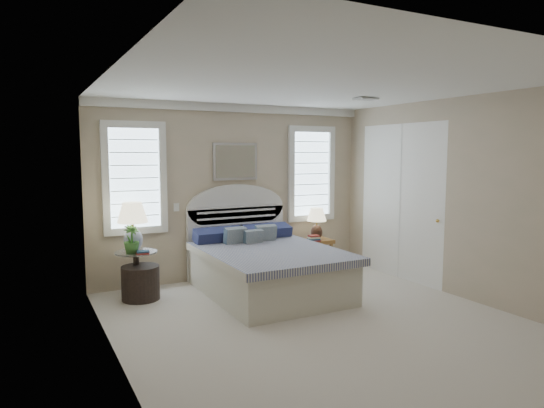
{
  "coord_description": "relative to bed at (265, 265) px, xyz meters",
  "views": [
    {
      "loc": [
        -3.01,
        -4.5,
        1.96
      ],
      "look_at": [
        -0.12,
        1.0,
        1.3
      ],
      "focal_mm": 32.0,
      "sensor_mm": 36.0,
      "label": 1
    }
  ],
  "objects": [
    {
      "name": "closet_door",
      "position": [
        2.23,
        -0.26,
        0.81
      ],
      "size": [
        0.02,
        1.8,
        2.4
      ],
      "primitive_type": "cube",
      "color": "white",
      "rests_on": "floor"
    },
    {
      "name": "lamp_left",
      "position": [
        -1.66,
        0.67,
        0.65
      ],
      "size": [
        0.41,
        0.41,
        0.67
      ],
      "rotation": [
        0.0,
        0.0,
        -0.01
      ],
      "color": "silver",
      "rests_on": "side_table_left"
    },
    {
      "name": "floor_pot",
      "position": [
        -1.63,
        0.45,
        -0.16
      ],
      "size": [
        0.66,
        0.66,
        0.45
      ],
      "primitive_type": "cylinder",
      "rotation": [
        0.0,
        0.0,
        -0.43
      ],
      "color": "black",
      "rests_on": "floor"
    },
    {
      "name": "lamp_right",
      "position": [
        1.33,
        0.72,
        0.46
      ],
      "size": [
        0.38,
        0.38,
        0.53
      ],
      "rotation": [
        0.0,
        0.0,
        -0.19
      ],
      "color": "black",
      "rests_on": "nightstand_right"
    },
    {
      "name": "window_left",
      "position": [
        -1.55,
        1.02,
        1.21
      ],
      "size": [
        0.9,
        0.06,
        1.6
      ],
      "primitive_type": "cube",
      "color": "#C3E3F7",
      "rests_on": "wall_back"
    },
    {
      "name": "potted_plant",
      "position": [
        -1.73,
        0.49,
        0.43
      ],
      "size": [
        0.27,
        0.27,
        0.38
      ],
      "primitive_type": "imported",
      "rotation": [
        0.0,
        0.0,
        0.38
      ],
      "color": "#347F32",
      "rests_on": "side_table_left"
    },
    {
      "name": "wall_right",
      "position": [
        2.25,
        -1.46,
        0.96
      ],
      "size": [
        0.02,
        5.0,
        2.7
      ],
      "primitive_type": "cube",
      "color": "#C8B196",
      "rests_on": "floor"
    },
    {
      "name": "nightstand_right",
      "position": [
        1.3,
        0.69,
        0.0
      ],
      "size": [
        0.5,
        0.4,
        0.53
      ],
      "color": "#9D6933",
      "rests_on": "floor"
    },
    {
      "name": "side_table_left",
      "position": [
        -1.65,
        0.59,
        0.0
      ],
      "size": [
        0.56,
        0.56,
        0.63
      ],
      "color": "black",
      "rests_on": "floor"
    },
    {
      "name": "crown_molding",
      "position": [
        0.0,
        1.0,
        2.25
      ],
      "size": [
        4.5,
        0.08,
        0.12
      ],
      "primitive_type": "cube",
      "color": "white",
      "rests_on": "wall_back"
    },
    {
      "name": "books_left",
      "position": [
        -1.6,
        0.37,
        0.27
      ],
      "size": [
        0.19,
        0.16,
        0.04
      ],
      "rotation": [
        0.0,
        0.0,
        -0.27
      ],
      "color": "maroon",
      "rests_on": "side_table_left"
    },
    {
      "name": "hvac_vent",
      "position": [
        1.2,
        -0.66,
        2.29
      ],
      "size": [
        0.3,
        0.2,
        0.02
      ],
      "primitive_type": "cube",
      "color": "#B2B2B2",
      "rests_on": "ceiling"
    },
    {
      "name": "floor",
      "position": [
        0.0,
        -1.46,
        -0.39
      ],
      "size": [
        4.5,
        5.0,
        0.01
      ],
      "primitive_type": "cube",
      "color": "beige",
      "rests_on": "ground"
    },
    {
      "name": "bed",
      "position": [
        0.0,
        0.0,
        0.0
      ],
      "size": [
        1.72,
        2.28,
        1.47
      ],
      "color": "#B9B7A2",
      "rests_on": "floor"
    },
    {
      "name": "ceiling",
      "position": [
        0.0,
        -1.46,
        2.31
      ],
      "size": [
        4.5,
        5.0,
        0.01
      ],
      "primitive_type": "cube",
      "color": "white",
      "rests_on": "wall_back"
    },
    {
      "name": "wall_left",
      "position": [
        -2.25,
        -1.46,
        0.96
      ],
      "size": [
        0.02,
        5.0,
        2.7
      ],
      "primitive_type": "cube",
      "color": "#C8B196",
      "rests_on": "floor"
    },
    {
      "name": "wall_back",
      "position": [
        0.0,
        1.04,
        0.96
      ],
      "size": [
        4.5,
        0.02,
        2.7
      ],
      "primitive_type": "cube",
      "color": "#C8B196",
      "rests_on": "floor"
    },
    {
      "name": "switch_plate",
      "position": [
        -0.95,
        1.03,
        0.76
      ],
      "size": [
        0.08,
        0.01,
        0.12
      ],
      "primitive_type": "cube",
      "color": "white",
      "rests_on": "wall_back"
    },
    {
      "name": "window_right",
      "position": [
        1.4,
        1.02,
        1.21
      ],
      "size": [
        0.9,
        0.06,
        1.6
      ],
      "primitive_type": "cube",
      "color": "#C3E3F7",
      "rests_on": "wall_back"
    },
    {
      "name": "painting",
      "position": [
        0.0,
        1.0,
        1.43
      ],
      "size": [
        0.74,
        0.04,
        0.58
      ],
      "primitive_type": "cube",
      "color": "silver",
      "rests_on": "wall_back"
    },
    {
      "name": "books_right",
      "position": [
        1.16,
        0.54,
        0.19
      ],
      "size": [
        0.2,
        0.15,
        0.11
      ],
      "rotation": [
        0.0,
        0.0,
        -0.03
      ],
      "color": "maroon",
      "rests_on": "nightstand_right"
    }
  ]
}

